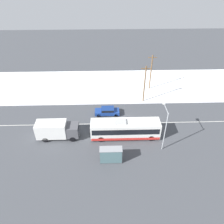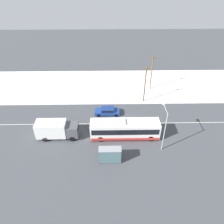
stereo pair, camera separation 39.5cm
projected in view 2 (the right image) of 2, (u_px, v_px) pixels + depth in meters
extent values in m
plane|color=#424449|center=(125.00, 123.00, 38.48)|extent=(120.00, 120.00, 0.00)
cube|color=white|center=(121.00, 85.00, 49.56)|extent=(80.00, 15.16, 0.12)
cube|color=silver|center=(125.00, 123.00, 38.48)|extent=(60.00, 0.12, 0.00)
cube|color=white|center=(125.00, 129.00, 34.81)|extent=(10.97, 2.55, 2.65)
cube|color=black|center=(125.00, 127.00, 34.63)|extent=(10.54, 2.57, 1.01)
cube|color=red|center=(125.00, 134.00, 35.45)|extent=(10.86, 2.57, 0.48)
cube|color=#B2B2B2|center=(120.00, 122.00, 33.95)|extent=(1.80, 1.40, 0.24)
cylinder|color=black|center=(151.00, 138.00, 34.59)|extent=(1.00, 0.28, 1.00)
cylinder|color=black|center=(149.00, 129.00, 36.43)|extent=(1.00, 0.28, 1.00)
cylinder|color=black|center=(101.00, 139.00, 34.48)|extent=(1.00, 0.28, 1.00)
cylinder|color=black|center=(101.00, 130.00, 36.32)|extent=(1.00, 0.28, 1.00)
cube|color=silver|center=(51.00, 129.00, 34.60)|extent=(4.72, 2.30, 2.51)
cube|color=#4C4C51|center=(72.00, 130.00, 34.81)|extent=(1.90, 2.19, 1.96)
cube|color=black|center=(78.00, 128.00, 34.60)|extent=(0.06, 1.96, 0.86)
cylinder|color=black|center=(72.00, 139.00, 34.58)|extent=(0.90, 0.26, 0.90)
cylinder|color=black|center=(74.00, 130.00, 36.24)|extent=(0.90, 0.26, 0.90)
cylinder|color=black|center=(45.00, 139.00, 34.52)|extent=(0.90, 0.26, 0.90)
cylinder|color=black|center=(48.00, 131.00, 36.18)|extent=(0.90, 0.26, 0.90)
cube|color=navy|center=(107.00, 112.00, 40.40)|extent=(4.48, 1.80, 0.63)
cube|color=navy|center=(108.00, 109.00, 40.06)|extent=(2.33, 1.66, 0.52)
cube|color=black|center=(108.00, 109.00, 40.06)|extent=(2.14, 1.69, 0.41)
cylinder|color=black|center=(99.00, 115.00, 39.87)|extent=(0.64, 0.22, 0.64)
cylinder|color=black|center=(99.00, 110.00, 41.15)|extent=(0.64, 0.22, 0.64)
cylinder|color=black|center=(116.00, 115.00, 39.91)|extent=(0.64, 0.22, 0.64)
cylinder|color=black|center=(116.00, 110.00, 41.19)|extent=(0.64, 0.22, 0.64)
cylinder|color=#23232D|center=(113.00, 154.00, 32.13)|extent=(0.11, 0.11, 0.72)
cylinder|color=#23232D|center=(114.00, 154.00, 32.13)|extent=(0.11, 0.11, 0.72)
cube|color=maroon|center=(114.00, 151.00, 31.74)|extent=(0.38, 0.20, 0.60)
sphere|color=tan|center=(114.00, 148.00, 31.49)|extent=(0.25, 0.25, 0.25)
cylinder|color=maroon|center=(112.00, 151.00, 31.76)|extent=(0.09, 0.09, 0.57)
cylinder|color=maroon|center=(115.00, 151.00, 31.76)|extent=(0.09, 0.09, 0.57)
cube|color=gray|center=(110.00, 149.00, 30.13)|extent=(3.18, 1.20, 0.06)
cube|color=slate|center=(110.00, 158.00, 30.34)|extent=(3.05, 0.04, 2.16)
cylinder|color=#474C51|center=(99.00, 152.00, 31.26)|extent=(0.08, 0.08, 2.34)
cylinder|color=#474C51|center=(121.00, 152.00, 31.31)|extent=(0.08, 0.08, 2.34)
cylinder|color=#474C51|center=(99.00, 158.00, 30.35)|extent=(0.08, 0.08, 2.34)
cylinder|color=#474C51|center=(121.00, 158.00, 30.40)|extent=(0.08, 0.08, 2.34)
cylinder|color=#9EA3A8|center=(164.00, 133.00, 31.36)|extent=(0.14, 0.14, 6.78)
cylinder|color=#9EA3A8|center=(166.00, 109.00, 30.59)|extent=(0.10, 2.78, 0.10)
cube|color=silver|center=(163.00, 104.00, 31.76)|extent=(0.36, 0.60, 0.16)
cylinder|color=brown|center=(145.00, 85.00, 41.96)|extent=(0.24, 0.24, 7.69)
cube|color=brown|center=(147.00, 69.00, 40.00)|extent=(1.80, 0.12, 0.12)
cylinder|color=brown|center=(152.00, 73.00, 46.07)|extent=(0.24, 0.24, 7.76)
cube|color=brown|center=(153.00, 58.00, 44.09)|extent=(1.80, 0.12, 0.12)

